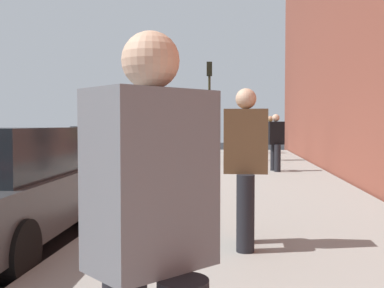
{
  "coord_description": "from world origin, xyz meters",
  "views": [
    {
      "loc": [
        -11.63,
        -3.0,
        1.54
      ],
      "look_at": [
        -1.1,
        -1.89,
        1.1
      ],
      "focal_mm": 42.54,
      "sensor_mm": 36.0,
      "label": 1
    }
  ],
  "objects_px": {
    "parked_car_charcoal": "(1,187)",
    "traffic_light_pole": "(209,92)",
    "pedestrian_grey_coat": "(151,240)",
    "parked_car_white": "(163,145)",
    "pedestrian_olive_coat": "(270,137)",
    "pedestrian_black_coat": "(276,141)",
    "pedestrian_brown_coat": "(246,163)",
    "parked_car_maroon": "(120,156)",
    "rolling_suitcase": "(256,146)",
    "pedestrian_burgundy_coat": "(259,135)"
  },
  "relations": [
    {
      "from": "parked_car_charcoal",
      "to": "traffic_light_pole",
      "type": "bearing_deg",
      "value": -4.77
    },
    {
      "from": "pedestrian_grey_coat",
      "to": "parked_car_white",
      "type": "bearing_deg",
      "value": 9.55
    },
    {
      "from": "pedestrian_olive_coat",
      "to": "traffic_light_pole",
      "type": "bearing_deg",
      "value": 29.25
    },
    {
      "from": "pedestrian_black_coat",
      "to": "pedestrian_brown_coat",
      "type": "xyz_separation_m",
      "value": [
        -8.68,
        1.0,
        0.05
      ]
    },
    {
      "from": "parked_car_white",
      "to": "pedestrian_black_coat",
      "type": "height_order",
      "value": "pedestrian_black_coat"
    },
    {
      "from": "parked_car_maroon",
      "to": "rolling_suitcase",
      "type": "xyz_separation_m",
      "value": [
        11.83,
        -3.86,
        -0.3
      ]
    },
    {
      "from": "pedestrian_brown_coat",
      "to": "pedestrian_olive_coat",
      "type": "height_order",
      "value": "pedestrian_brown_coat"
    },
    {
      "from": "pedestrian_brown_coat",
      "to": "pedestrian_burgundy_coat",
      "type": "relative_size",
      "value": 1.07
    },
    {
      "from": "parked_car_maroon",
      "to": "pedestrian_brown_coat",
      "type": "distance_m",
      "value": 6.84
    },
    {
      "from": "pedestrian_brown_coat",
      "to": "pedestrian_burgundy_coat",
      "type": "xyz_separation_m",
      "value": [
        17.42,
        -0.86,
        -0.06
      ]
    },
    {
      "from": "parked_car_charcoal",
      "to": "parked_car_white",
      "type": "distance_m",
      "value": 12.11
    },
    {
      "from": "pedestrian_brown_coat",
      "to": "pedestrian_olive_coat",
      "type": "xyz_separation_m",
      "value": [
        12.9,
        -1.11,
        -0.03
      ]
    },
    {
      "from": "rolling_suitcase",
      "to": "parked_car_maroon",
      "type": "bearing_deg",
      "value": 161.94
    },
    {
      "from": "pedestrian_black_coat",
      "to": "traffic_light_pole",
      "type": "relative_size",
      "value": 0.38
    },
    {
      "from": "pedestrian_brown_coat",
      "to": "rolling_suitcase",
      "type": "height_order",
      "value": "pedestrian_brown_coat"
    },
    {
      "from": "parked_car_maroon",
      "to": "pedestrian_olive_coat",
      "type": "relative_size",
      "value": 2.65
    },
    {
      "from": "pedestrian_black_coat",
      "to": "rolling_suitcase",
      "type": "bearing_deg",
      "value": 1.58
    },
    {
      "from": "pedestrian_grey_coat",
      "to": "pedestrian_olive_coat",
      "type": "xyz_separation_m",
      "value": [
        16.32,
        -1.53,
        -0.01
      ]
    },
    {
      "from": "rolling_suitcase",
      "to": "pedestrian_black_coat",
      "type": "bearing_deg",
      "value": -178.42
    },
    {
      "from": "parked_car_charcoal",
      "to": "pedestrian_black_coat",
      "type": "distance_m",
      "value": 9.35
    },
    {
      "from": "pedestrian_olive_coat",
      "to": "rolling_suitcase",
      "type": "distance_m",
      "value": 5.06
    },
    {
      "from": "parked_car_white",
      "to": "pedestrian_brown_coat",
      "type": "bearing_deg",
      "value": -166.06
    },
    {
      "from": "pedestrian_brown_coat",
      "to": "traffic_light_pole",
      "type": "relative_size",
      "value": 0.4
    },
    {
      "from": "parked_car_charcoal",
      "to": "pedestrian_olive_coat",
      "type": "height_order",
      "value": "pedestrian_olive_coat"
    },
    {
      "from": "traffic_light_pole",
      "to": "rolling_suitcase",
      "type": "bearing_deg",
      "value": -86.78
    },
    {
      "from": "parked_car_white",
      "to": "pedestrian_grey_coat",
      "type": "bearing_deg",
      "value": -170.45
    },
    {
      "from": "pedestrian_brown_coat",
      "to": "traffic_light_pole",
      "type": "bearing_deg",
      "value": 5.19
    },
    {
      "from": "parked_car_white",
      "to": "pedestrian_olive_coat",
      "type": "height_order",
      "value": "pedestrian_olive_coat"
    },
    {
      "from": "pedestrian_black_coat",
      "to": "pedestrian_grey_coat",
      "type": "relative_size",
      "value": 0.98
    },
    {
      "from": "parked_car_charcoal",
      "to": "traffic_light_pole",
      "type": "distance_m",
      "value": 17.74
    },
    {
      "from": "parked_car_charcoal",
      "to": "parked_car_maroon",
      "type": "xyz_separation_m",
      "value": [
        5.82,
        0.03,
        -0.0
      ]
    },
    {
      "from": "parked_car_white",
      "to": "pedestrian_black_coat",
      "type": "relative_size",
      "value": 2.7
    },
    {
      "from": "pedestrian_burgundy_coat",
      "to": "pedestrian_olive_coat",
      "type": "relative_size",
      "value": 0.97
    },
    {
      "from": "parked_car_maroon",
      "to": "pedestrian_black_coat",
      "type": "xyz_separation_m",
      "value": [
        2.59,
        -4.11,
        0.31
      ]
    },
    {
      "from": "parked_car_charcoal",
      "to": "pedestrian_grey_coat",
      "type": "height_order",
      "value": "pedestrian_grey_coat"
    },
    {
      "from": "parked_car_maroon",
      "to": "parked_car_charcoal",
      "type": "bearing_deg",
      "value": -179.67
    },
    {
      "from": "parked_car_charcoal",
      "to": "pedestrian_brown_coat",
      "type": "bearing_deg",
      "value": -94.95
    },
    {
      "from": "pedestrian_olive_coat",
      "to": "traffic_light_pole",
      "type": "distance_m",
      "value": 5.98
    },
    {
      "from": "pedestrian_brown_coat",
      "to": "pedestrian_olive_coat",
      "type": "bearing_deg",
      "value": -4.93
    },
    {
      "from": "parked_car_white",
      "to": "pedestrian_grey_coat",
      "type": "height_order",
      "value": "pedestrian_grey_coat"
    },
    {
      "from": "parked_car_maroon",
      "to": "pedestrian_burgundy_coat",
      "type": "height_order",
      "value": "pedestrian_burgundy_coat"
    },
    {
      "from": "pedestrian_grey_coat",
      "to": "pedestrian_brown_coat",
      "type": "relative_size",
      "value": 0.97
    },
    {
      "from": "pedestrian_olive_coat",
      "to": "parked_car_white",
      "type": "bearing_deg",
      "value": 97.13
    },
    {
      "from": "pedestrian_black_coat",
      "to": "pedestrian_burgundy_coat",
      "type": "height_order",
      "value": "pedestrian_black_coat"
    },
    {
      "from": "pedestrian_olive_coat",
      "to": "parked_car_charcoal",
      "type": "bearing_deg",
      "value": 161.66
    },
    {
      "from": "parked_car_white",
      "to": "pedestrian_olive_coat",
      "type": "distance_m",
      "value": 4.23
    },
    {
      "from": "pedestrian_brown_coat",
      "to": "pedestrian_olive_coat",
      "type": "distance_m",
      "value": 12.95
    },
    {
      "from": "pedestrian_black_coat",
      "to": "pedestrian_burgundy_coat",
      "type": "distance_m",
      "value": 8.75
    },
    {
      "from": "parked_car_charcoal",
      "to": "rolling_suitcase",
      "type": "height_order",
      "value": "parked_car_charcoal"
    },
    {
      "from": "parked_car_white",
      "to": "rolling_suitcase",
      "type": "height_order",
      "value": "parked_car_white"
    }
  ]
}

